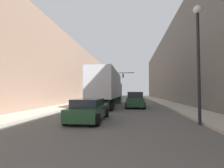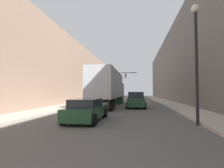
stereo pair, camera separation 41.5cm
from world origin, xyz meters
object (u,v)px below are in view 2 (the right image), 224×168
(semi_truck, at_px, (110,87))
(sedan_car, at_px, (87,110))
(street_lamp, at_px, (196,46))
(suv_car, at_px, (136,100))
(traffic_signal_gantry, at_px, (112,80))

(semi_truck, xyz_separation_m, sedan_car, (0.36, -11.23, -1.68))
(sedan_car, distance_m, street_lamp, 7.17)
(suv_car, relative_size, street_lamp, 0.73)
(traffic_signal_gantry, bearing_deg, suv_car, -71.48)
(sedan_car, bearing_deg, traffic_signal_gantry, 94.59)
(semi_truck, distance_m, street_lamp, 13.71)
(sedan_car, relative_size, traffic_signal_gantry, 0.67)
(traffic_signal_gantry, bearing_deg, sedan_car, -85.41)
(semi_truck, height_order, traffic_signal_gantry, traffic_signal_gantry)
(semi_truck, bearing_deg, street_lamp, -61.10)
(sedan_car, xyz_separation_m, traffic_signal_gantry, (-1.91, 23.84, 3.42))
(sedan_car, xyz_separation_m, suv_car, (2.93, 9.40, 0.18))
(traffic_signal_gantry, height_order, street_lamp, street_lamp)
(semi_truck, distance_m, sedan_car, 11.36)
(sedan_car, height_order, traffic_signal_gantry, traffic_signal_gantry)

